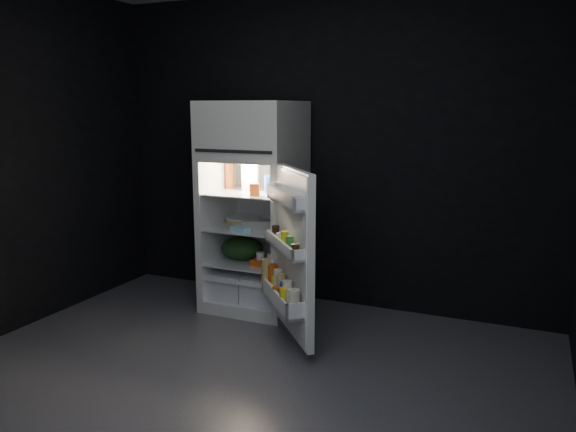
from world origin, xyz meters
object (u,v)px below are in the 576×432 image
at_px(fridge_door, 290,257).
at_px(yogurt_tray, 267,263).
at_px(milk_jug, 251,176).
at_px(refrigerator, 255,199).
at_px(egg_carton, 259,225).

xyz_separation_m(fridge_door, yogurt_tray, (-0.43, 0.51, -0.22)).
xyz_separation_m(milk_jug, yogurt_tray, (0.24, -0.18, -0.69)).
distance_m(refrigerator, fridge_door, 0.95).
distance_m(refrigerator, milk_jug, 0.20).
bearing_deg(milk_jug, fridge_door, -64.27).
distance_m(egg_carton, yogurt_tray, 0.33).
relative_size(milk_jug, yogurt_tray, 0.96).
xyz_separation_m(refrigerator, egg_carton, (0.09, -0.11, -0.19)).
distance_m(fridge_door, egg_carton, 0.77).
bearing_deg(fridge_door, yogurt_tray, 130.39).
bearing_deg(yogurt_tray, milk_jug, 145.89).
bearing_deg(refrigerator, yogurt_tray, -40.31).
height_order(milk_jug, yogurt_tray, milk_jug).
xyz_separation_m(egg_carton, yogurt_tray, (0.10, -0.05, -0.31)).
relative_size(refrigerator, egg_carton, 6.44).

